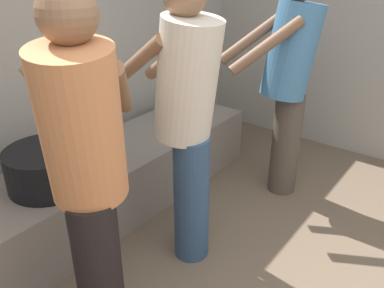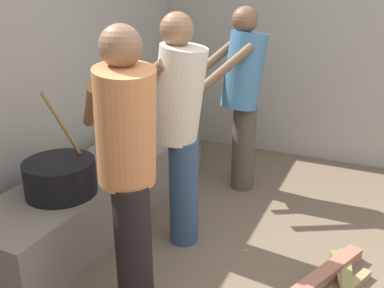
{
  "view_description": "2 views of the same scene",
  "coord_description": "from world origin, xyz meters",
  "views": [
    {
      "loc": [
        -0.84,
        0.2,
        1.62
      ],
      "look_at": [
        0.52,
        1.24,
        0.79
      ],
      "focal_mm": 37.03,
      "sensor_mm": 36.0,
      "label": 1
    },
    {
      "loc": [
        -1.7,
        0.2,
        1.71
      ],
      "look_at": [
        0.59,
        1.25,
        0.76
      ],
      "focal_mm": 39.87,
      "sensor_mm": 36.0,
      "label": 2
    }
  ],
  "objects": [
    {
      "name": "cooking_pot_main",
      "position": [
        0.19,
        2.0,
        0.55
      ],
      "size": [
        0.46,
        0.46,
        0.68
      ],
      "color": "black",
      "rests_on": "hearth_ledge"
    },
    {
      "name": "hearth_ledge",
      "position": [
        0.71,
        2.05,
        0.22
      ],
      "size": [
        2.3,
        0.6,
        0.43
      ],
      "primitive_type": "cube",
      "color": "slate",
      "rests_on": "ground_plane"
    },
    {
      "name": "cook_in_orange_shirt",
      "position": [
        -0.03,
        1.33,
        0.88
      ],
      "size": [
        0.69,
        0.68,
        1.54
      ],
      "color": "black",
      "rests_on": "ground_plane"
    },
    {
      "name": "cook_in_blue_shirt",
      "position": [
        1.58,
        1.25,
        0.88
      ],
      "size": [
        0.69,
        0.67,
        1.55
      ],
      "color": "#4C4238",
      "rests_on": "ground_plane"
    },
    {
      "name": "firewood_pile",
      "position": [
        0.58,
        0.3,
        0.04
      ],
      "size": [
        0.75,
        0.42,
        0.09
      ],
      "color": "olive",
      "rests_on": "ground_plane"
    },
    {
      "name": "cook_in_cream_shirt",
      "position": [
        0.64,
        1.37,
        0.89
      ],
      "size": [
        0.39,
        0.68,
        1.55
      ],
      "color": "navy",
      "rests_on": "ground_plane"
    }
  ]
}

